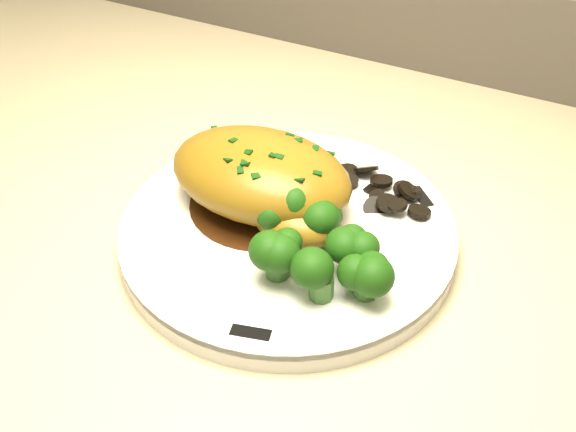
% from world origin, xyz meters
% --- Properties ---
extents(plate, '(0.34, 0.34, 0.02)m').
position_xyz_m(plate, '(-0.07, 1.63, 0.83)').
color(plate, white).
rests_on(plate, counter).
extents(rim_accent_0, '(0.03, 0.03, 0.00)m').
position_xyz_m(rim_accent_0, '(0.02, 1.72, 0.84)').
color(rim_accent_0, black).
rests_on(rim_accent_0, plate).
extents(rim_accent_1, '(0.02, 0.03, 0.00)m').
position_xyz_m(rim_accent_1, '(-0.20, 1.66, 0.84)').
color(rim_accent_1, black).
rests_on(rim_accent_1, plate).
extents(rim_accent_2, '(0.03, 0.02, 0.00)m').
position_xyz_m(rim_accent_2, '(-0.04, 1.50, 0.84)').
color(rim_accent_2, black).
rests_on(rim_accent_2, plate).
extents(gravy_pool, '(0.13, 0.13, 0.00)m').
position_xyz_m(gravy_pool, '(-0.11, 1.64, 0.84)').
color(gravy_pool, black).
rests_on(gravy_pool, plate).
extents(chicken_breast, '(0.17, 0.11, 0.07)m').
position_xyz_m(chicken_breast, '(-0.10, 1.64, 0.87)').
color(chicken_breast, '#946919').
rests_on(chicken_breast, plate).
extents(mushroom_pile, '(0.09, 0.07, 0.02)m').
position_xyz_m(mushroom_pile, '(-0.02, 1.69, 0.84)').
color(mushroom_pile, black).
rests_on(mushroom_pile, plate).
extents(broccoli_florets, '(0.12, 0.09, 0.04)m').
position_xyz_m(broccoli_florets, '(-0.02, 1.59, 0.87)').
color(broccoli_florets, '#457732').
rests_on(broccoli_florets, plate).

